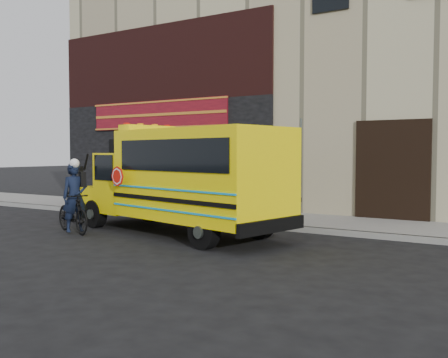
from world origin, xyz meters
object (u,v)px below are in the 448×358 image
school_bus (184,178)px  bicycle (73,212)px  sign_pole (300,168)px  cyclist (75,199)px

school_bus → bicycle: bearing=-155.5°
sign_pole → cyclist: bearing=-141.1°
bicycle → cyclist: size_ratio=1.00×
school_bus → cyclist: size_ratio=3.91×
cyclist → school_bus: bearing=-36.0°
sign_pole → bicycle: bearing=-141.7°
school_bus → cyclist: bearing=-154.6°
bicycle → cyclist: cyclist is taller
bicycle → sign_pole: bearing=-33.0°
school_bus → sign_pole: 3.40m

